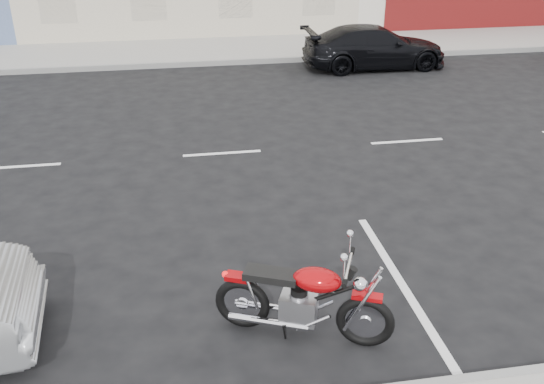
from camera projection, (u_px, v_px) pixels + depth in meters
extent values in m
plane|color=black|center=(317.00, 147.00, 12.75)|extent=(120.00, 120.00, 0.00)
cube|color=gray|center=(104.00, 55.00, 19.64)|extent=(80.00, 3.40, 0.15)
cube|color=gray|center=(100.00, 68.00, 18.14)|extent=(80.00, 0.12, 0.16)
torus|color=black|center=(433.00, 333.00, 6.90)|extent=(0.68, 0.38, 0.69)
torus|color=black|center=(305.00, 314.00, 7.22)|extent=(0.68, 0.38, 0.69)
cube|color=#9F0509|center=(437.00, 307.00, 6.74)|extent=(0.37, 0.26, 0.05)
cube|color=#9F0509|center=(302.00, 287.00, 7.06)|extent=(0.35, 0.27, 0.06)
cube|color=gray|center=(364.00, 318.00, 7.04)|extent=(0.52, 0.45, 0.35)
ellipsoid|color=#9F0509|center=(385.00, 290.00, 6.81)|extent=(0.67, 0.55, 0.28)
cube|color=black|center=(336.00, 285.00, 6.93)|extent=(0.69, 0.50, 0.09)
cylinder|color=silver|center=(419.00, 277.00, 6.63)|extent=(0.32, 0.68, 0.04)
sphere|color=silver|center=(430.00, 295.00, 6.69)|extent=(0.17, 0.17, 0.17)
cylinder|color=silver|center=(332.00, 333.00, 7.06)|extent=(0.93, 0.46, 0.08)
cylinder|color=silver|center=(336.00, 318.00, 7.31)|extent=(0.93, 0.46, 0.08)
cylinder|color=silver|center=(431.00, 310.00, 6.78)|extent=(0.38, 0.20, 0.82)
cylinder|color=black|center=(385.00, 309.00, 6.92)|extent=(0.78, 0.37, 0.51)
imported|color=black|center=(374.00, 47.00, 18.23)|extent=(4.34, 1.81, 1.25)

